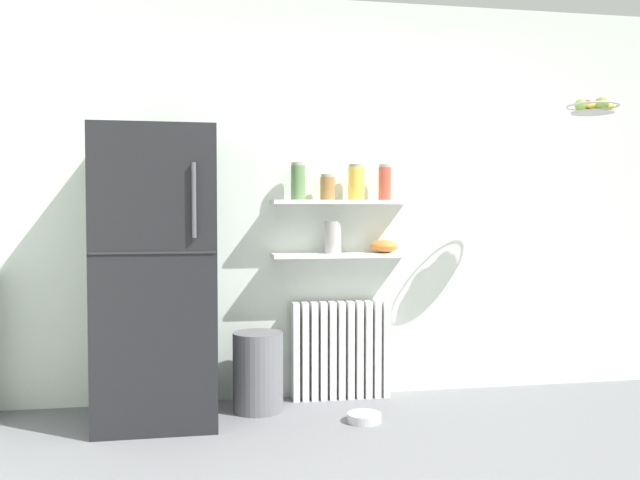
{
  "coord_description": "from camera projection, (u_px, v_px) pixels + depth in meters",
  "views": [
    {
      "loc": [
        -0.98,
        -2.32,
        1.21
      ],
      "look_at": [
        -0.28,
        1.6,
        1.05
      ],
      "focal_mm": 37.57,
      "sensor_mm": 36.0,
      "label": 1
    }
  ],
  "objects": [
    {
      "name": "storage_jar_2",
      "position": [
        356.0,
        182.0,
        4.31
      ],
      "size": [
        0.1,
        0.1,
        0.23
      ],
      "color": "yellow",
      "rests_on": "wall_shelf_upper"
    },
    {
      "name": "vase",
      "position": [
        333.0,
        237.0,
        4.3
      ],
      "size": [
        0.11,
        0.11,
        0.21
      ],
      "primitive_type": "cylinder",
      "color": "#B2ADA8",
      "rests_on": "wall_shelf_lower"
    },
    {
      "name": "storage_jar_3",
      "position": [
        385.0,
        183.0,
        4.34
      ],
      "size": [
        0.08,
        0.08,
        0.23
      ],
      "color": "#C64C38",
      "rests_on": "wall_shelf_upper"
    },
    {
      "name": "hanging_fruit_basket",
      "position": [
        594.0,
        106.0,
        4.05
      ],
      "size": [
        0.31,
        0.31,
        0.1
      ],
      "color": "#B2B2B7"
    },
    {
      "name": "wall_shelf_lower",
      "position": [
        342.0,
        255.0,
        4.31
      ],
      "size": [
        0.9,
        0.22,
        0.02
      ],
      "primitive_type": "cube",
      "color": "white"
    },
    {
      "name": "wall_shelf_upper",
      "position": [
        342.0,
        202.0,
        4.3
      ],
      "size": [
        0.9,
        0.22,
        0.02
      ],
      "primitive_type": "cube",
      "color": "white"
    },
    {
      "name": "refrigerator",
      "position": [
        157.0,
        275.0,
        3.89
      ],
      "size": [
        0.68,
        0.71,
        1.7
      ],
      "color": "black",
      "rests_on": "ground_plane"
    },
    {
      "name": "pet_food_bowl",
      "position": [
        364.0,
        418.0,
        3.88
      ],
      "size": [
        0.2,
        0.2,
        0.05
      ],
      "primitive_type": "cylinder",
      "color": "#B7B7BC",
      "rests_on": "ground_plane"
    },
    {
      "name": "back_wall",
      "position": [
        350.0,
        200.0,
        4.47
      ],
      "size": [
        7.04,
        0.1,
        2.6
      ],
      "primitive_type": "cube",
      "color": "silver",
      "rests_on": "ground_plane"
    },
    {
      "name": "storage_jar_0",
      "position": [
        298.0,
        182.0,
        4.24
      ],
      "size": [
        0.09,
        0.09,
        0.24
      ],
      "color": "#5B7F4C",
      "rests_on": "wall_shelf_upper"
    },
    {
      "name": "trash_bin",
      "position": [
        258.0,
        372.0,
        4.09
      ],
      "size": [
        0.31,
        0.31,
        0.48
      ],
      "primitive_type": "cylinder",
      "color": "slate",
      "rests_on": "ground_plane"
    },
    {
      "name": "shelf_bowl",
      "position": [
        384.0,
        246.0,
        4.36
      ],
      "size": [
        0.19,
        0.19,
        0.08
      ],
      "primitive_type": "ellipsoid",
      "color": "orange",
      "rests_on": "wall_shelf_lower"
    },
    {
      "name": "storage_jar_1",
      "position": [
        327.0,
        187.0,
        4.28
      ],
      "size": [
        0.09,
        0.09,
        0.17
      ],
      "color": "olive",
      "rests_on": "wall_shelf_upper"
    },
    {
      "name": "radiator",
      "position": [
        341.0,
        350.0,
        4.37
      ],
      "size": [
        0.64,
        0.12,
        0.64
      ],
      "color": "white",
      "rests_on": "ground_plane"
    }
  ]
}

